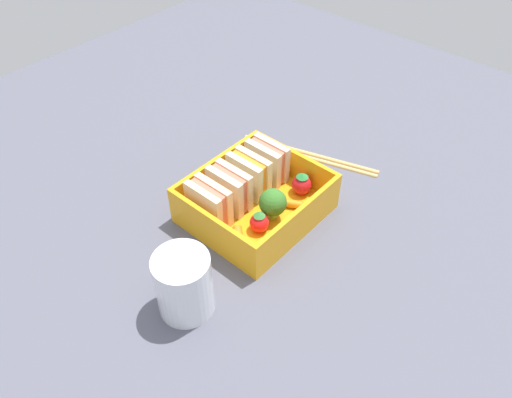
# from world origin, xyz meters

# --- Properties ---
(ground_plane) EXTENTS (1.20, 1.20, 0.02)m
(ground_plane) POSITION_xyz_m (0.00, 0.00, -0.01)
(ground_plane) COLOR #545564
(bento_tray) EXTENTS (0.17, 0.15, 0.01)m
(bento_tray) POSITION_xyz_m (0.00, 0.00, 0.01)
(bento_tray) COLOR orange
(bento_tray) RESTS_ON ground_plane
(bento_rim) EXTENTS (0.17, 0.15, 0.04)m
(bento_rim) POSITION_xyz_m (0.00, 0.00, 0.03)
(bento_rim) COLOR orange
(bento_rim) RESTS_ON bento_tray
(sandwich_left) EXTENTS (0.03, 0.06, 0.06)m
(sandwich_left) POSITION_xyz_m (-0.06, 0.03, 0.04)
(sandwich_left) COLOR beige
(sandwich_left) RESTS_ON bento_tray
(sandwich_center_left) EXTENTS (0.03, 0.06, 0.06)m
(sandwich_center_left) POSITION_xyz_m (-0.02, 0.03, 0.04)
(sandwich_center_left) COLOR beige
(sandwich_center_left) RESTS_ON bento_tray
(sandwich_center) EXTENTS (0.03, 0.06, 0.06)m
(sandwich_center) POSITION_xyz_m (0.02, 0.03, 0.04)
(sandwich_center) COLOR beige
(sandwich_center) RESTS_ON bento_tray
(sandwich_center_right) EXTENTS (0.03, 0.06, 0.06)m
(sandwich_center_right) POSITION_xyz_m (0.06, 0.03, 0.04)
(sandwich_center_right) COLOR beige
(sandwich_center_right) RESTS_ON bento_tray
(carrot_stick_far_left) EXTENTS (0.03, 0.04, 0.01)m
(carrot_stick_far_left) POSITION_xyz_m (-0.06, -0.03, 0.02)
(carrot_stick_far_left) COLOR orange
(carrot_stick_far_left) RESTS_ON bento_tray
(strawberry_far_left) EXTENTS (0.02, 0.02, 0.03)m
(strawberry_far_left) POSITION_xyz_m (-0.03, -0.03, 0.03)
(strawberry_far_left) COLOR red
(strawberry_far_left) RESTS_ON bento_tray
(broccoli_floret) EXTENTS (0.04, 0.04, 0.05)m
(broccoli_floret) POSITION_xyz_m (-0.00, -0.03, 0.04)
(broccoli_floret) COLOR #82BD5C
(broccoli_floret) RESTS_ON bento_tray
(carrot_stick_left) EXTENTS (0.03, 0.04, 0.01)m
(carrot_stick_left) POSITION_xyz_m (0.03, -0.03, 0.02)
(carrot_stick_left) COLOR orange
(carrot_stick_left) RESTS_ON bento_tray
(strawberry_left) EXTENTS (0.03, 0.03, 0.03)m
(strawberry_left) POSITION_xyz_m (0.06, -0.03, 0.03)
(strawberry_left) COLOR red
(strawberry_left) RESTS_ON bento_tray
(chopstick_pair) EXTENTS (0.08, 0.21, 0.01)m
(chopstick_pair) POSITION_xyz_m (0.15, 0.02, 0.00)
(chopstick_pair) COLOR tan
(chopstick_pair) RESTS_ON ground_plane
(drinking_glass) EXTENTS (0.06, 0.06, 0.08)m
(drinking_glass) POSITION_xyz_m (-0.16, -0.04, 0.04)
(drinking_glass) COLOR white
(drinking_glass) RESTS_ON ground_plane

